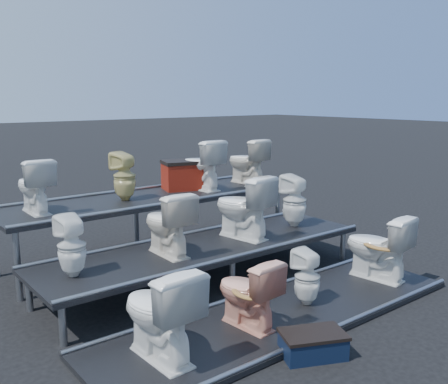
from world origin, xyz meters
TOP-DOWN VIEW (x-y plane):
  - ground at (0.00, 0.00)m, footprint 80.00×80.00m
  - tier_front at (0.00, -1.30)m, footprint 4.20×1.20m
  - tier_mid at (0.00, 0.00)m, footprint 4.20×1.20m
  - tier_back at (0.00, 1.30)m, footprint 4.20×1.20m
  - toilet_0 at (-1.46, -1.30)m, footprint 0.49×0.82m
  - toilet_1 at (-0.49, -1.30)m, footprint 0.43×0.70m
  - toilet_2 at (0.35, -1.30)m, footprint 0.27×0.28m
  - toilet_3 at (1.58, -1.30)m, footprint 0.53×0.83m
  - toilet_4 at (-1.67, 0.00)m, footprint 0.29×0.29m
  - toilet_5 at (-0.56, 0.00)m, footprint 0.43×0.73m
  - toilet_6 at (0.56, 0.00)m, footprint 0.57×0.85m
  - toilet_7 at (1.50, 0.00)m, footprint 0.35×0.35m
  - toilet_8 at (-1.59, 1.30)m, footprint 0.38×0.65m
  - toilet_9 at (-0.41, 1.30)m, footprint 0.36×0.37m
  - toilet_10 at (0.86, 1.30)m, footprint 0.44×0.75m
  - toilet_11 at (1.75, 1.30)m, footprint 0.46×0.73m
  - red_crate at (0.63, 1.49)m, footprint 0.64×0.56m
  - step_stool at (-0.34, -2.01)m, footprint 0.62×0.52m

SIDE VIEW (x-z plane):
  - ground at x=0.00m, z-range 0.00..0.00m
  - tier_front at x=0.00m, z-range 0.00..0.06m
  - step_stool at x=-0.34m, z-range 0.00..0.19m
  - tier_mid at x=0.00m, z-range 0.00..0.46m
  - toilet_2 at x=0.35m, z-range 0.06..0.66m
  - toilet_1 at x=-0.49m, z-range 0.06..0.75m
  - tier_back at x=0.00m, z-range 0.00..0.86m
  - toilet_3 at x=1.58m, z-range 0.06..0.86m
  - toilet_0 at x=-1.46m, z-range 0.06..0.88m
  - toilet_4 at x=-1.67m, z-range 0.46..1.08m
  - toilet_7 at x=1.50m, z-range 0.46..1.18m
  - toilet_5 at x=-0.56m, z-range 0.46..1.19m
  - toilet_6 at x=0.56m, z-range 0.46..1.27m
  - red_crate at x=0.63m, z-range 0.86..1.25m
  - toilet_9 at x=-0.41m, z-range 0.86..1.51m
  - toilet_8 at x=-1.59m, z-range 0.86..1.52m
  - toilet_11 at x=1.75m, z-range 0.86..1.57m
  - toilet_10 at x=0.86m, z-range 0.86..1.61m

